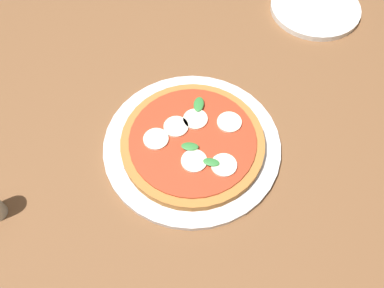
# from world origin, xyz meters

# --- Properties ---
(ground_plane) EXTENTS (6.00, 6.00, 0.00)m
(ground_plane) POSITION_xyz_m (0.00, 0.00, 0.00)
(ground_plane) COLOR #2D2B28
(dining_table) EXTENTS (1.29, 1.06, 0.74)m
(dining_table) POSITION_xyz_m (0.00, 0.00, 0.64)
(dining_table) COLOR brown
(dining_table) RESTS_ON ground_plane
(serving_tray) EXTENTS (0.35, 0.35, 0.01)m
(serving_tray) POSITION_xyz_m (0.09, 0.06, 0.74)
(serving_tray) COLOR silver
(serving_tray) RESTS_ON dining_table
(pizza) EXTENTS (0.28, 0.28, 0.03)m
(pizza) POSITION_xyz_m (0.09, 0.06, 0.76)
(pizza) COLOR #B27033
(pizza) RESTS_ON serving_tray
(plate_white) EXTENTS (0.22, 0.22, 0.01)m
(plate_white) POSITION_xyz_m (-0.37, 0.28, 0.74)
(plate_white) COLOR white
(plate_white) RESTS_ON dining_table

